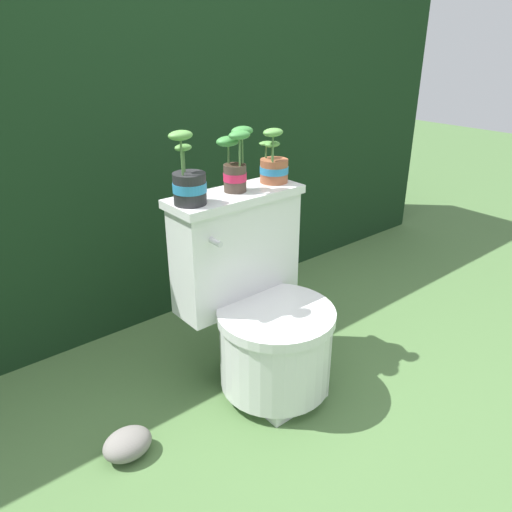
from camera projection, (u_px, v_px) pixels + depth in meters
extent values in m
plane|color=#4C703D|center=(273.00, 390.00, 1.92)|extent=(12.00, 12.00, 0.00)
cube|color=black|center=(124.00, 154.00, 2.38)|extent=(3.83, 0.64, 1.45)
cube|color=silver|center=(275.00, 385.00, 1.91)|extent=(0.26, 0.31, 0.04)
cylinder|color=silver|center=(276.00, 351.00, 1.85)|extent=(0.41, 0.41, 0.27)
cylinder|color=silver|center=(276.00, 315.00, 1.79)|extent=(0.43, 0.43, 0.04)
cube|color=silver|center=(237.00, 252.00, 1.88)|extent=(0.49, 0.17, 0.41)
cube|color=silver|center=(236.00, 196.00, 1.79)|extent=(0.51, 0.19, 0.03)
cylinder|color=silver|center=(216.00, 242.00, 1.65)|extent=(0.02, 0.05, 0.02)
cylinder|color=#262628|center=(190.00, 189.00, 1.64)|extent=(0.11, 0.11, 0.10)
cylinder|color=#2D84BC|center=(190.00, 187.00, 1.64)|extent=(0.11, 0.11, 0.03)
cylinder|color=#332319|center=(189.00, 175.00, 1.62)|extent=(0.10, 0.10, 0.01)
cylinder|color=#4C753D|center=(184.00, 161.00, 1.61)|extent=(0.01, 0.01, 0.07)
ellipsoid|color=#569342|center=(183.00, 148.00, 1.59)|extent=(0.06, 0.04, 0.02)
cylinder|color=#4C753D|center=(182.00, 157.00, 1.57)|extent=(0.01, 0.01, 0.12)
ellipsoid|color=#569342|center=(180.00, 135.00, 1.54)|extent=(0.08, 0.06, 0.03)
cylinder|color=#47382D|center=(235.00, 178.00, 1.77)|extent=(0.08, 0.08, 0.10)
cylinder|color=#D1234C|center=(235.00, 177.00, 1.77)|extent=(0.08, 0.08, 0.03)
cylinder|color=#332319|center=(235.00, 166.00, 1.75)|extent=(0.07, 0.07, 0.01)
cylinder|color=#4C753D|center=(228.00, 154.00, 1.75)|extent=(0.01, 0.01, 0.07)
ellipsoid|color=#387F38|center=(228.00, 141.00, 1.74)|extent=(0.09, 0.06, 0.04)
cylinder|color=#4C753D|center=(240.00, 152.00, 1.71)|extent=(0.01, 0.01, 0.10)
ellipsoid|color=#387F38|center=(239.00, 135.00, 1.69)|extent=(0.08, 0.06, 0.03)
cylinder|color=#4C753D|center=(242.00, 149.00, 1.75)|extent=(0.01, 0.01, 0.10)
ellipsoid|color=#387F38|center=(242.00, 131.00, 1.72)|extent=(0.08, 0.06, 0.03)
cylinder|color=#9E5638|center=(274.00, 171.00, 1.88)|extent=(0.11, 0.11, 0.09)
cylinder|color=#2D84BC|center=(274.00, 170.00, 1.88)|extent=(0.11, 0.11, 0.03)
cylinder|color=#332319|center=(274.00, 161.00, 1.86)|extent=(0.10, 0.10, 0.01)
cylinder|color=#4C753D|center=(273.00, 149.00, 1.80)|extent=(0.01, 0.01, 0.10)
ellipsoid|color=#569342|center=(273.00, 132.00, 1.78)|extent=(0.08, 0.06, 0.03)
cylinder|color=#4C753D|center=(266.00, 151.00, 1.87)|extent=(0.01, 0.01, 0.05)
ellipsoid|color=#569342|center=(266.00, 143.00, 1.86)|extent=(0.06, 0.04, 0.01)
cylinder|color=#4C753D|center=(272.00, 153.00, 1.83)|extent=(0.01, 0.01, 0.05)
ellipsoid|color=#569342|center=(272.00, 144.00, 1.82)|extent=(0.06, 0.05, 0.02)
ellipsoid|color=gray|center=(128.00, 444.00, 1.61)|extent=(0.16, 0.13, 0.09)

